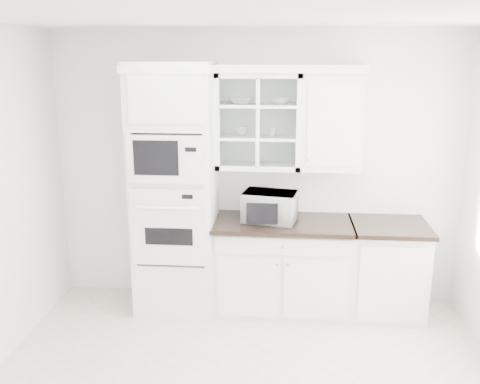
{
  "coord_description": "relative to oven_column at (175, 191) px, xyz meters",
  "views": [
    {
      "loc": [
        0.28,
        -3.43,
        2.51
      ],
      "look_at": [
        -0.1,
        1.05,
        1.3
      ],
      "focal_mm": 40.0,
      "sensor_mm": 36.0,
      "label": 1
    }
  ],
  "objects": [
    {
      "name": "bowl_b",
      "position": [
        0.98,
        0.17,
        0.84
      ],
      "size": [
        0.23,
        0.23,
        0.06
      ],
      "primitive_type": "imported",
      "rotation": [
        0.0,
        0.0,
        -0.32
      ],
      "color": "white",
      "rests_on": "upper_cabinet_glass"
    },
    {
      "name": "base_cabinet_run",
      "position": [
        1.03,
        0.03,
        -0.74
      ],
      "size": [
        1.32,
        0.67,
        0.92
      ],
      "color": "white",
      "rests_on": "ground"
    },
    {
      "name": "cup_a",
      "position": [
        0.62,
        0.19,
        0.55
      ],
      "size": [
        0.12,
        0.12,
        0.08
      ],
      "primitive_type": "imported",
      "rotation": [
        0.0,
        0.0,
        0.16
      ],
      "color": "white",
      "rests_on": "upper_cabinet_glass"
    },
    {
      "name": "upper_cabinet_solid",
      "position": [
        1.46,
        0.17,
        0.65
      ],
      "size": [
        0.55,
        0.33,
        0.9
      ],
      "primitive_type": "cube",
      "color": "white",
      "rests_on": "room_shell"
    },
    {
      "name": "room_shell",
      "position": [
        0.75,
        -0.99,
        0.58
      ],
      "size": [
        4.0,
        3.5,
        2.7
      ],
      "color": "white",
      "rests_on": "ground"
    },
    {
      "name": "oven_column",
      "position": [
        0.0,
        0.0,
        0.0
      ],
      "size": [
        0.76,
        0.68,
        2.4
      ],
      "color": "white",
      "rests_on": "ground"
    },
    {
      "name": "extra_base_cabinet",
      "position": [
        2.03,
        0.03,
        -0.74
      ],
      "size": [
        0.72,
        0.67,
        0.92
      ],
      "color": "white",
      "rests_on": "ground"
    },
    {
      "name": "upper_cabinet_glass",
      "position": [
        0.78,
        0.17,
        0.65
      ],
      "size": [
        0.8,
        0.33,
        0.9
      ],
      "color": "white",
      "rests_on": "room_shell"
    },
    {
      "name": "bowl_a",
      "position": [
        0.61,
        0.18,
        0.84
      ],
      "size": [
        0.27,
        0.27,
        0.06
      ],
      "primitive_type": "imported",
      "rotation": [
        0.0,
        0.0,
        0.12
      ],
      "color": "white",
      "rests_on": "upper_cabinet_glass"
    },
    {
      "name": "countertop_microwave",
      "position": [
        0.9,
        0.02,
        -0.14
      ],
      "size": [
        0.56,
        0.49,
        0.28
      ],
      "primitive_type": "imported",
      "rotation": [
        0.0,
        0.0,
        2.95
      ],
      "color": "white",
      "rests_on": "base_cabinet_run"
    },
    {
      "name": "cup_b",
      "position": [
        0.9,
        0.18,
        0.55
      ],
      "size": [
        0.11,
        0.11,
        0.08
      ],
      "primitive_type": "imported",
      "rotation": [
        0.0,
        0.0,
        0.3
      ],
      "color": "white",
      "rests_on": "upper_cabinet_glass"
    },
    {
      "name": "crown_molding",
      "position": [
        0.68,
        0.14,
        1.14
      ],
      "size": [
        2.14,
        0.38,
        0.07
      ],
      "primitive_type": "cube",
      "color": "white",
      "rests_on": "room_shell"
    }
  ]
}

